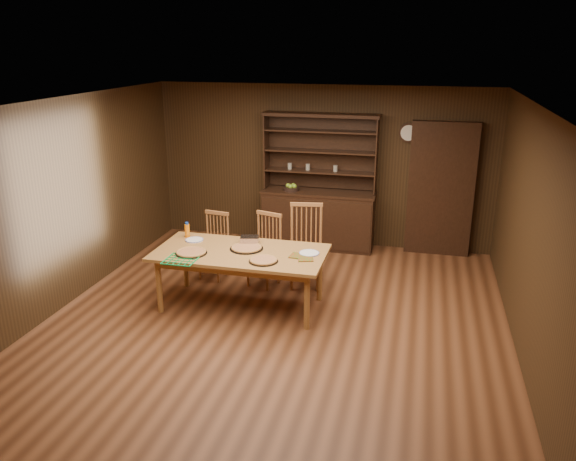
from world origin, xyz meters
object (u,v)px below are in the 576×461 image
(dining_table, at_px, (240,256))
(chair_right, at_px, (306,242))
(juice_bottle, at_px, (187,230))
(china_hutch, at_px, (318,212))
(chair_left, at_px, (215,243))
(chair_center, at_px, (266,247))

(dining_table, relative_size, chair_right, 1.86)
(juice_bottle, bearing_deg, china_hutch, 56.25)
(china_hutch, relative_size, dining_table, 1.02)
(china_hutch, distance_m, juice_bottle, 2.52)
(chair_left, relative_size, chair_center, 0.94)
(chair_left, distance_m, chair_center, 0.78)
(dining_table, relative_size, chair_left, 2.24)
(chair_center, xyz_separation_m, chair_right, (0.54, 0.13, 0.07))
(china_hutch, height_order, chair_left, china_hutch)
(chair_center, bearing_deg, china_hutch, 92.36)
(chair_left, height_order, chair_right, chair_right)
(chair_center, relative_size, juice_bottle, 4.93)
(china_hutch, bearing_deg, chair_center, -104.41)
(chair_left, xyz_separation_m, chair_right, (1.31, 0.06, 0.11))
(dining_table, distance_m, chair_left, 1.09)
(chair_center, bearing_deg, chair_left, -168.54)
(china_hutch, distance_m, dining_table, 2.49)
(chair_right, distance_m, juice_bottle, 1.62)
(china_hutch, relative_size, chair_right, 1.90)
(chair_center, bearing_deg, chair_right, 30.14)
(chair_left, distance_m, chair_right, 1.32)
(chair_left, bearing_deg, chair_center, 3.22)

